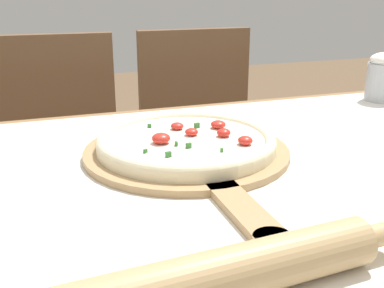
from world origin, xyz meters
TOP-DOWN VIEW (x-y plane):
  - dining_table at (0.00, 0.00)m, footprint 1.38×0.88m
  - towel_cloth at (0.00, 0.00)m, footprint 1.30×0.80m
  - pizza_peel at (-0.03, 0.07)m, footprint 0.36×0.53m
  - pizza at (-0.03, 0.09)m, footprint 0.31×0.31m
  - rolling_pin at (-0.13, -0.30)m, footprint 0.44×0.08m
  - chair_left at (-0.22, 0.76)m, footprint 0.42×0.42m
  - chair_right at (0.24, 0.76)m, footprint 0.41×0.41m
  - flour_cup at (0.56, 0.31)m, footprint 0.08×0.08m

SIDE VIEW (x-z plane):
  - chair_left at x=-0.22m, z-range 0.07..0.98m
  - chair_right at x=0.24m, z-range 0.07..0.98m
  - dining_table at x=0.00m, z-range 0.27..1.04m
  - towel_cloth at x=0.00m, z-range 0.76..0.77m
  - pizza_peel at x=-0.03m, z-range 0.77..0.78m
  - pizza at x=-0.03m, z-range 0.78..0.81m
  - rolling_pin at x=-0.13m, z-range 0.77..0.82m
  - flour_cup at x=0.56m, z-range 0.77..0.89m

